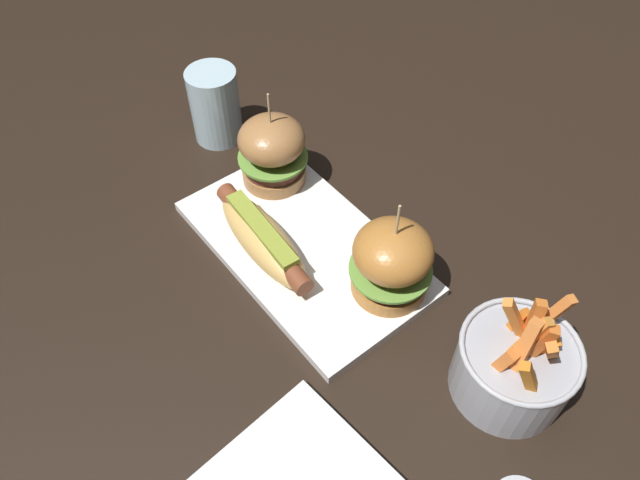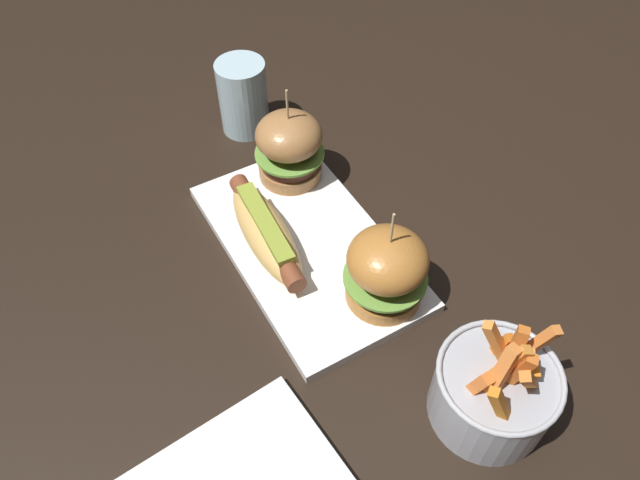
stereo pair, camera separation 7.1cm
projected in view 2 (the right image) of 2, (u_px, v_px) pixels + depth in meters
The scene contains 7 objects.
ground_plane at pixel (307, 249), 0.81m from camera, with size 3.00×3.00×0.00m, color black.
platter_main at pixel (307, 246), 0.80m from camera, with size 0.34×0.19×0.01m, color white.
hot_dog at pixel (266, 232), 0.78m from camera, with size 0.20×0.07×0.05m.
slider_left at pixel (289, 147), 0.84m from camera, with size 0.10×0.10×0.15m.
slider_right at pixel (386, 269), 0.70m from camera, with size 0.10×0.10×0.15m.
fries_bucket at pixel (494, 391), 0.63m from camera, with size 0.13×0.13×0.14m.
water_glass at pixel (243, 97), 0.93m from camera, with size 0.08×0.08×0.12m, color silver.
Camera 2 is at (0.45, -0.24, 0.63)m, focal length 33.84 mm.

